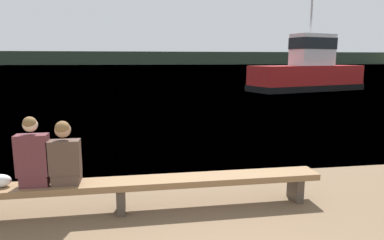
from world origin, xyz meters
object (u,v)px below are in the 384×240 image
(person_left, at_px, (33,156))
(person_right, at_px, (65,156))
(tugboat_red, at_px, (308,73))
(shopping_bag, at_px, (1,181))
(bench_main, at_px, (121,187))

(person_left, distance_m, person_right, 0.43)
(person_left, relative_size, person_right, 1.08)
(person_left, relative_size, tugboat_red, 0.11)
(person_left, relative_size, shopping_bag, 3.61)
(bench_main, bearing_deg, person_left, -179.89)
(person_left, height_order, shopping_bag, person_left)
(tugboat_red, bearing_deg, bench_main, 130.17)
(tugboat_red, bearing_deg, person_left, 127.77)
(person_right, bearing_deg, tugboat_red, 54.10)
(bench_main, relative_size, tugboat_red, 0.66)
(bench_main, relative_size, person_left, 6.13)
(bench_main, xyz_separation_m, shopping_bag, (-1.65, 0.02, 0.18))
(bench_main, bearing_deg, shopping_bag, 179.18)
(person_right, height_order, tugboat_red, tugboat_red)
(person_right, bearing_deg, bench_main, 0.15)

